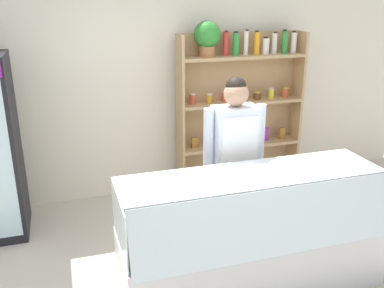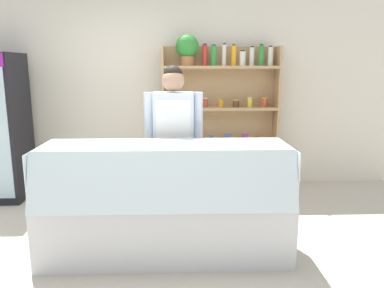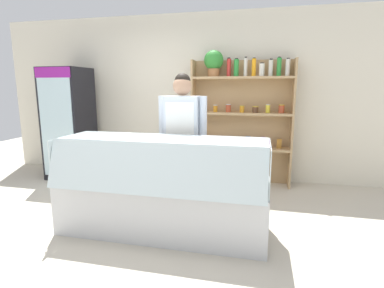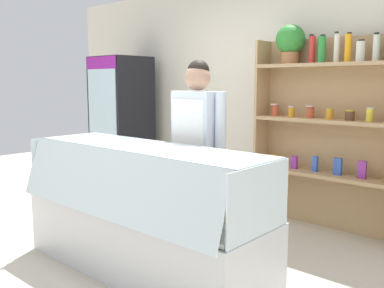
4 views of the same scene
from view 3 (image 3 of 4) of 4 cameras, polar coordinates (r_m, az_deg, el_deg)
name	(u,v)px [view 3 (image 3 of 4)]	position (r m, az deg, el deg)	size (l,w,h in m)	color
ground_plane	(145,226)	(3.49, -8.91, -15.18)	(12.00, 12.00, 0.00)	beige
back_wall	(189,97)	(5.13, -0.60, 8.85)	(6.80, 0.10, 2.70)	silver
drinks_fridge	(69,124)	(5.46, -22.34, 3.61)	(0.66, 0.66, 1.84)	black
shelving_unit	(238,108)	(4.75, 8.69, 6.82)	(1.55, 0.30, 2.08)	tan
deli_display_case	(162,203)	(3.25, -5.68, -11.13)	(2.17, 0.77, 1.01)	silver
shop_clerk	(182,132)	(3.59, -1.83, 2.35)	(0.59, 0.25, 1.68)	#2D2D38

